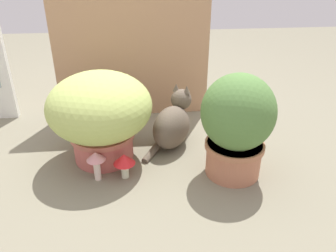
% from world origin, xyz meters
% --- Properties ---
extents(ground_plane, '(6.00, 6.00, 0.00)m').
position_xyz_m(ground_plane, '(0.00, 0.00, 0.00)').
color(ground_plane, slate).
extents(cardboard_backdrop, '(0.91, 0.03, 0.87)m').
position_xyz_m(cardboard_backdrop, '(-0.04, 0.56, 0.44)').
color(cardboard_backdrop, tan).
rests_on(cardboard_backdrop, ground).
extents(grass_planter, '(0.49, 0.49, 0.44)m').
position_xyz_m(grass_planter, '(-0.20, 0.06, 0.25)').
color(grass_planter, '#B85B53').
rests_on(grass_planter, ground).
extents(leafy_planter, '(0.32, 0.32, 0.48)m').
position_xyz_m(leafy_planter, '(0.40, -0.13, 0.26)').
color(leafy_planter, '#B67153').
rests_on(leafy_planter, ground).
extents(cat, '(0.31, 0.33, 0.32)m').
position_xyz_m(cat, '(0.15, 0.15, 0.12)').
color(cat, brown).
rests_on(cat, ground).
extents(mushroom_ornament_pink, '(0.08, 0.08, 0.14)m').
position_xyz_m(mushroom_ornament_pink, '(-0.22, -0.13, 0.11)').
color(mushroom_ornament_pink, silver).
rests_on(mushroom_ornament_pink, ground).
extents(mushroom_ornament_red, '(0.10, 0.10, 0.12)m').
position_xyz_m(mushroom_ornament_red, '(-0.10, -0.12, 0.09)').
color(mushroom_ornament_red, silver).
rests_on(mushroom_ornament_red, ground).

